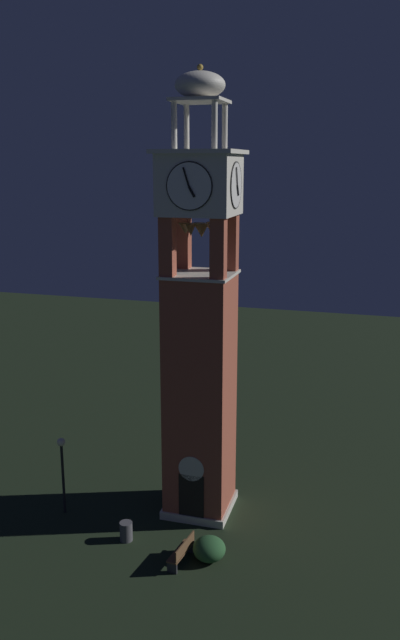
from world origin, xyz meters
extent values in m
plane|color=black|center=(0.00, 0.00, 0.00)|extent=(80.00, 80.00, 0.00)
cube|color=#9E4C38|center=(0.00, 0.00, 5.25)|extent=(2.62, 2.62, 10.49)
cube|color=silver|center=(0.00, 0.00, 0.17)|extent=(2.82, 2.82, 0.35)
cube|color=black|center=(0.00, -1.32, 1.15)|extent=(1.10, 0.04, 2.20)
cylinder|color=silver|center=(0.00, -1.32, 2.55)|extent=(1.10, 0.04, 1.10)
cube|color=#9E4C38|center=(-1.03, -1.03, 11.71)|extent=(0.56, 0.56, 2.44)
cube|color=#9E4C38|center=(1.03, -1.03, 11.71)|extent=(0.56, 0.56, 2.44)
cube|color=#9E4C38|center=(-1.03, 1.03, 11.71)|extent=(0.56, 0.56, 2.44)
cube|color=#9E4C38|center=(1.03, 1.03, 11.71)|extent=(0.56, 0.56, 2.44)
cube|color=silver|center=(0.00, 0.00, 10.55)|extent=(2.78, 2.78, 0.12)
cone|color=brown|center=(0.58, -0.11, 12.39)|extent=(0.59, 0.59, 0.42)
cone|color=brown|center=(0.33, 0.49, 12.39)|extent=(0.42, 0.42, 0.48)
cone|color=brown|center=(-0.20, 0.55, 12.39)|extent=(0.51, 0.51, 0.38)
cone|color=brown|center=(-0.59, -0.03, 12.39)|extent=(0.58, 0.58, 0.44)
cone|color=brown|center=(-0.22, -0.55, 12.39)|extent=(0.41, 0.41, 0.46)
cone|color=brown|center=(0.22, -0.55, 12.39)|extent=(0.59, 0.59, 0.54)
cube|color=silver|center=(0.00, 0.00, 14.11)|extent=(2.86, 2.86, 2.35)
cylinder|color=white|center=(0.00, -1.45, 14.11)|extent=(1.79, 0.05, 1.79)
torus|color=black|center=(0.00, -1.45, 14.11)|extent=(1.81, 0.06, 1.81)
cube|color=black|center=(0.11, -1.51, 13.91)|extent=(0.30, 0.03, 0.43)
cube|color=black|center=(-0.11, -1.51, 14.45)|extent=(0.27, 0.03, 0.70)
cylinder|color=white|center=(0.00, 1.45, 14.11)|extent=(1.79, 0.05, 1.79)
torus|color=black|center=(0.00, 1.45, 14.11)|extent=(1.81, 0.06, 1.81)
cube|color=black|center=(0.11, 1.51, 13.91)|extent=(0.30, 0.03, 0.43)
cube|color=black|center=(-0.11, 1.51, 14.45)|extent=(0.27, 0.03, 0.70)
cylinder|color=white|center=(-1.45, 0.00, 14.11)|extent=(0.05, 1.79, 1.79)
torus|color=black|center=(-1.45, 0.00, 14.11)|extent=(0.06, 1.81, 1.81)
cube|color=black|center=(-1.51, 0.11, 13.91)|extent=(0.03, 0.30, 0.43)
cube|color=black|center=(-1.51, -0.11, 14.45)|extent=(0.03, 0.27, 0.70)
cylinder|color=white|center=(1.45, 0.00, 14.11)|extent=(0.05, 1.79, 1.79)
torus|color=black|center=(1.45, 0.00, 14.11)|extent=(0.06, 1.81, 1.81)
cube|color=black|center=(1.51, 0.11, 13.91)|extent=(0.03, 0.30, 0.43)
cube|color=black|center=(1.51, -0.11, 14.45)|extent=(0.03, 0.27, 0.70)
cube|color=silver|center=(0.00, 0.00, 15.36)|extent=(3.22, 3.22, 0.16)
cylinder|color=silver|center=(-0.79, -0.79, 16.31)|extent=(0.22, 0.22, 1.74)
cylinder|color=silver|center=(0.79, -0.79, 16.31)|extent=(0.22, 0.22, 1.74)
cylinder|color=silver|center=(-0.79, 0.79, 16.31)|extent=(0.22, 0.22, 1.74)
cylinder|color=silver|center=(0.79, 0.79, 16.31)|extent=(0.22, 0.22, 1.74)
cube|color=silver|center=(0.00, 0.00, 17.24)|extent=(2.01, 2.01, 0.12)
ellipsoid|color=silver|center=(0.00, 0.00, 17.81)|extent=(1.93, 1.93, 1.01)
sphere|color=#B79338|center=(0.00, 0.00, 18.43)|extent=(0.24, 0.24, 0.24)
cube|color=brown|center=(0.38, -4.00, 0.45)|extent=(0.66, 1.65, 0.06)
cube|color=brown|center=(0.56, -4.02, 0.73)|extent=(0.27, 1.59, 0.44)
cube|color=#2D2D33|center=(0.27, -4.71, 0.21)|extent=(0.40, 0.13, 0.42)
cube|color=#2D2D33|center=(0.48, -3.28, 0.21)|extent=(0.40, 0.13, 0.42)
cylinder|color=black|center=(-5.62, -2.01, 1.58)|extent=(0.12, 0.12, 3.16)
sphere|color=#F9EFCC|center=(-5.62, -2.01, 3.34)|extent=(0.36, 0.36, 0.36)
cylinder|color=#4C4C51|center=(-2.20, -3.23, 0.40)|extent=(0.52, 0.52, 0.80)
ellipsoid|color=#28562D|center=(1.39, -3.52, 0.46)|extent=(1.27, 1.27, 0.91)
camera|label=1|loc=(6.99, -24.17, 14.92)|focal=35.26mm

